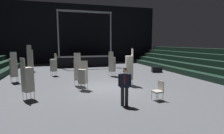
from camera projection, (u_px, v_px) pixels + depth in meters
The scene contains 15 objects.
ground_plane at pixel (110, 88), 11.11m from camera, with size 22.00×30.00×0.10m, color #515459.
arena_end_wall at pixel (80, 34), 24.83m from camera, with size 22.00×0.30×8.00m, color black.
bleacher_bank_right at pixel (215, 63), 14.47m from camera, with size 3.75×24.00×2.25m.
stage_riser at pixel (85, 60), 21.56m from camera, with size 6.43×2.52×6.31m.
man_with_tie at pixel (125, 85), 7.75m from camera, with size 0.55×0.38×1.70m.
chair_stack_front_left at pixel (112, 64), 14.83m from camera, with size 0.62×0.62×2.05m.
chair_stack_front_right at pixel (30, 58), 17.35m from camera, with size 0.50×0.50×2.56m.
chair_stack_mid_left at pixel (14, 67), 12.48m from camera, with size 0.58×0.58×2.14m.
chair_stack_mid_right at pixel (27, 79), 8.62m from camera, with size 0.61×0.61×2.05m.
chair_stack_mid_centre at pixel (77, 70), 11.40m from camera, with size 0.47×0.47×2.14m.
chair_stack_rear_left at pixel (129, 67), 11.56m from camera, with size 0.52×0.52×2.39m.
chair_stack_rear_right at pixel (54, 65), 14.97m from camera, with size 0.57×0.57×1.88m.
chair_stack_rear_centre at pixel (83, 76), 10.41m from camera, with size 0.61×0.61×1.71m.
equipment_road_case at pixel (157, 70), 16.93m from camera, with size 0.90×0.60×0.52m, color black.
loose_chair_near_man at pixel (159, 89), 8.59m from camera, with size 0.50×0.50×0.95m.
Camera 1 is at (-2.96, -10.43, 2.74)m, focal length 28.77 mm.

